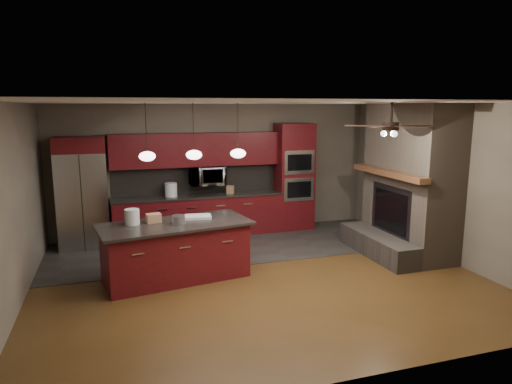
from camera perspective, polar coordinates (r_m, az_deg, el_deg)
name	(u,v)px	position (r m, az deg, el deg)	size (l,w,h in m)	color
ground	(259,277)	(7.57, 0.41, -10.58)	(7.00, 7.00, 0.00)	#57371A
ceiling	(259,102)	(7.06, 0.44, 11.13)	(7.00, 6.00, 0.02)	white
back_wall	(217,169)	(10.05, -4.91, 2.90)	(7.00, 0.02, 2.80)	gray
right_wall	(443,182)	(8.90, 22.37, 1.17)	(0.02, 6.00, 2.80)	gray
left_wall	(13,207)	(6.97, -28.12, -1.70)	(0.02, 6.00, 2.80)	gray
slate_tile_patch	(231,245)	(9.20, -3.10, -6.69)	(7.00, 2.40, 0.01)	#302E2B
fireplace_column	(408,185)	(8.95, 18.41, 0.79)	(1.30, 2.10, 2.80)	#6C5C4D
back_cabinetry	(198,195)	(9.78, -7.24, -0.35)	(3.59, 0.64, 2.20)	#5D1115
oven_tower	(294,177)	(10.29, 4.76, 1.92)	(0.80, 0.63, 2.38)	#5D1115
microwave	(207,176)	(9.76, -6.15, 2.06)	(0.73, 0.41, 0.50)	silver
refrigerator	(83,193)	(9.49, -20.86, -0.11)	(0.94, 0.75, 2.18)	silver
kitchen_island	(176,251)	(7.48, -10.00, -7.22)	(2.51, 1.44, 0.92)	#5D1115
white_bucket	(132,217)	(7.39, -15.23, -3.02)	(0.23, 0.23, 0.25)	silver
paint_can	(179,220)	(7.28, -9.63, -3.42)	(0.21, 0.21, 0.14)	#ADACB1
paint_tray	(198,217)	(7.63, -7.25, -3.08)	(0.43, 0.30, 0.04)	silver
cardboard_box	(154,218)	(7.45, -12.68, -3.20)	(0.22, 0.16, 0.14)	#AF7B5A
counter_bucket	(171,190)	(9.63, -10.58, 0.28)	(0.25, 0.25, 0.29)	white
counter_box	(230,190)	(9.82, -3.22, 0.31)	(0.16, 0.12, 0.17)	#98734E
pendant_left	(147,156)	(7.47, -13.44, 4.40)	(0.26, 0.26, 0.92)	black
pendant_center	(194,155)	(7.56, -7.76, 4.66)	(0.26, 0.26, 0.92)	black
pendant_right	(238,153)	(7.73, -2.25, 4.87)	(0.26, 0.26, 0.92)	black
ceiling_fan	(391,126)	(7.14, 16.52, 7.95)	(1.27, 1.33, 0.41)	black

